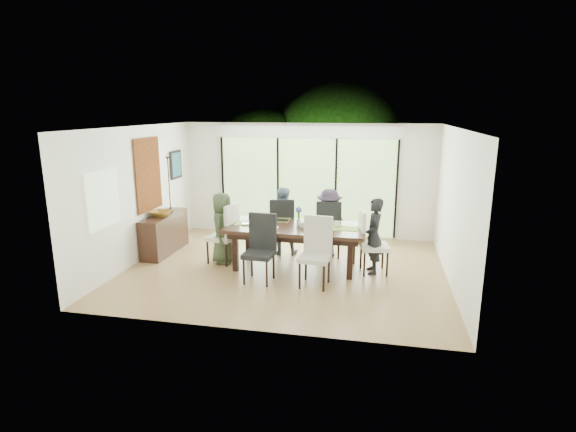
% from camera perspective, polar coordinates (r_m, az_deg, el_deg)
% --- Properties ---
extents(floor, '(6.00, 5.00, 0.01)m').
position_cam_1_polar(floor, '(8.74, -0.33, -6.80)').
color(floor, brown).
rests_on(floor, ground).
extents(ceiling, '(6.00, 5.00, 0.01)m').
position_cam_1_polar(ceiling, '(8.20, -0.36, 11.26)').
color(ceiling, white).
rests_on(ceiling, wall_back).
extents(wall_back, '(6.00, 0.02, 2.70)m').
position_cam_1_polar(wall_back, '(10.79, 2.41, 4.56)').
color(wall_back, white).
rests_on(wall_back, floor).
extents(wall_front, '(6.00, 0.02, 2.70)m').
position_cam_1_polar(wall_front, '(6.00, -5.30, -2.78)').
color(wall_front, silver).
rests_on(wall_front, floor).
extents(wall_left, '(0.02, 5.00, 2.70)m').
position_cam_1_polar(wall_left, '(9.44, -18.53, 2.57)').
color(wall_left, silver).
rests_on(wall_left, floor).
extents(wall_right, '(0.02, 5.00, 2.70)m').
position_cam_1_polar(wall_right, '(8.30, 20.45, 0.98)').
color(wall_right, beige).
rests_on(wall_right, floor).
extents(glass_doors, '(4.20, 0.02, 2.30)m').
position_cam_1_polar(glass_doors, '(10.78, 2.37, 3.74)').
color(glass_doors, '#598C3F').
rests_on(glass_doors, wall_back).
extents(blinds_header, '(4.40, 0.06, 0.28)m').
position_cam_1_polar(blinds_header, '(10.63, 2.43, 10.65)').
color(blinds_header, white).
rests_on(blinds_header, wall_back).
extents(mullion_a, '(0.05, 0.04, 2.30)m').
position_cam_1_polar(mullion_a, '(11.29, -8.24, 4.06)').
color(mullion_a, black).
rests_on(mullion_a, wall_back).
extents(mullion_b, '(0.05, 0.04, 2.30)m').
position_cam_1_polar(mullion_b, '(10.90, -1.28, 3.86)').
color(mullion_b, black).
rests_on(mullion_b, wall_back).
extents(mullion_c, '(0.05, 0.04, 2.30)m').
position_cam_1_polar(mullion_c, '(10.68, 6.08, 3.58)').
color(mullion_c, black).
rests_on(mullion_c, wall_back).
extents(mullion_d, '(0.05, 0.04, 2.30)m').
position_cam_1_polar(mullion_d, '(10.64, 13.61, 3.24)').
color(mullion_d, black).
rests_on(mullion_d, wall_back).
extents(side_window, '(0.02, 0.90, 1.00)m').
position_cam_1_polar(side_window, '(8.40, -22.41, 2.00)').
color(side_window, '#8CAD7F').
rests_on(side_window, wall_left).
extents(deck, '(6.00, 1.80, 0.10)m').
position_cam_1_polar(deck, '(11.94, 3.03, -1.44)').
color(deck, brown).
rests_on(deck, ground).
extents(rail_top, '(6.00, 0.08, 0.06)m').
position_cam_1_polar(rail_top, '(12.58, 3.61, 2.13)').
color(rail_top, brown).
rests_on(rail_top, deck).
extents(foliage_left, '(3.20, 3.20, 3.20)m').
position_cam_1_polar(foliage_left, '(13.76, -3.24, 6.87)').
color(foliage_left, '#14380F').
rests_on(foliage_left, ground).
extents(foliage_mid, '(4.00, 4.00, 4.00)m').
position_cam_1_polar(foliage_mid, '(13.93, 6.27, 8.38)').
color(foliage_mid, '#14380F').
rests_on(foliage_mid, ground).
extents(foliage_right, '(2.80, 2.80, 2.80)m').
position_cam_1_polar(foliage_right, '(13.15, 13.73, 5.40)').
color(foliage_right, '#14380F').
rests_on(foliage_right, ground).
extents(foliage_far, '(3.60, 3.60, 3.60)m').
position_cam_1_polar(foliage_far, '(14.76, 2.61, 8.03)').
color(foliage_far, '#14380F').
rests_on(foliage_far, ground).
extents(table_top, '(2.66, 1.22, 0.07)m').
position_cam_1_polar(table_top, '(8.61, 0.97, -1.50)').
color(table_top, black).
rests_on(table_top, floor).
extents(table_apron, '(2.44, 1.00, 0.11)m').
position_cam_1_polar(table_apron, '(8.64, 0.97, -2.14)').
color(table_apron, black).
rests_on(table_apron, floor).
extents(table_leg_fl, '(0.10, 0.10, 0.76)m').
position_cam_1_polar(table_leg_fl, '(8.59, -6.69, -4.52)').
color(table_leg_fl, black).
rests_on(table_leg_fl, floor).
extents(table_leg_fr, '(0.10, 0.10, 0.76)m').
position_cam_1_polar(table_leg_fr, '(8.20, 7.87, -5.44)').
color(table_leg_fr, black).
rests_on(table_leg_fr, floor).
extents(table_leg_bl, '(0.10, 0.10, 0.76)m').
position_cam_1_polar(table_leg_bl, '(9.38, -5.06, -2.93)').
color(table_leg_bl, black).
rests_on(table_leg_bl, floor).
extents(table_leg_br, '(0.10, 0.10, 0.76)m').
position_cam_1_polar(table_leg_br, '(9.02, 8.24, -3.69)').
color(table_leg_br, black).
rests_on(table_leg_br, floor).
extents(chair_left_end, '(0.60, 0.60, 1.22)m').
position_cam_1_polar(chair_left_end, '(9.05, -8.41, -2.14)').
color(chair_left_end, silver).
rests_on(chair_left_end, floor).
extents(chair_right_end, '(0.60, 0.60, 1.22)m').
position_cam_1_polar(chair_right_end, '(8.53, 10.94, -3.21)').
color(chair_right_end, white).
rests_on(chair_right_end, floor).
extents(chair_far_left, '(0.60, 0.60, 1.22)m').
position_cam_1_polar(chair_far_left, '(9.55, -0.75, -1.15)').
color(chair_far_left, black).
rests_on(chair_far_left, floor).
extents(chair_far_right, '(0.54, 0.54, 1.22)m').
position_cam_1_polar(chair_far_right, '(9.40, 5.22, -1.46)').
color(chair_far_right, black).
rests_on(chair_far_right, floor).
extents(chair_near_left, '(0.54, 0.54, 1.22)m').
position_cam_1_polar(chair_near_left, '(7.96, -3.74, -4.21)').
color(chair_near_left, black).
rests_on(chair_near_left, floor).
extents(chair_near_right, '(0.55, 0.55, 1.22)m').
position_cam_1_polar(chair_near_right, '(7.77, 3.42, -4.66)').
color(chair_near_right, beige).
rests_on(chair_near_right, floor).
extents(person_left_end, '(0.42, 0.67, 1.43)m').
position_cam_1_polar(person_left_end, '(9.02, -8.32, -1.50)').
color(person_left_end, '#39472F').
rests_on(person_left_end, floor).
extents(person_right_end, '(0.54, 0.74, 1.43)m').
position_cam_1_polar(person_right_end, '(8.50, 10.83, -2.53)').
color(person_right_end, black).
rests_on(person_right_end, floor).
extents(person_far_left, '(0.74, 0.55, 1.43)m').
position_cam_1_polar(person_far_left, '(9.51, -0.77, -0.57)').
color(person_far_left, slate).
rests_on(person_far_left, floor).
extents(person_far_right, '(0.68, 0.44, 1.43)m').
position_cam_1_polar(person_far_right, '(9.35, 5.22, -0.87)').
color(person_far_right, '#2C2233').
rests_on(person_far_right, floor).
extents(placemat_left, '(0.49, 0.35, 0.01)m').
position_cam_1_polar(placemat_left, '(8.82, -5.10, -0.94)').
color(placemat_left, '#72A23A').
rests_on(placemat_left, table_top).
extents(placemat_right, '(0.49, 0.35, 0.01)m').
position_cam_1_polar(placemat_right, '(8.49, 7.29, -1.58)').
color(placemat_right, '#7CAA3D').
rests_on(placemat_right, table_top).
extents(placemat_far_l, '(0.49, 0.35, 0.01)m').
position_cam_1_polar(placemat_far_l, '(9.07, -1.35, -0.49)').
color(placemat_far_l, olive).
rests_on(placemat_far_l, table_top).
extents(placemat_far_r, '(0.49, 0.35, 0.01)m').
position_cam_1_polar(placemat_far_r, '(8.91, 4.93, -0.80)').
color(placemat_far_r, '#84A93C').
rests_on(placemat_far_r, table_top).
extents(placemat_paper, '(0.49, 0.35, 0.01)m').
position_cam_1_polar(placemat_paper, '(8.44, -3.08, -1.58)').
color(placemat_paper, white).
rests_on(placemat_paper, table_top).
extents(tablet_far_l, '(0.29, 0.20, 0.01)m').
position_cam_1_polar(tablet_far_l, '(9.00, -0.80, -0.53)').
color(tablet_far_l, black).
rests_on(tablet_far_l, table_top).
extents(tablet_far_r, '(0.27, 0.19, 0.01)m').
position_cam_1_polar(tablet_far_r, '(8.86, 4.57, -0.80)').
color(tablet_far_r, black).
rests_on(tablet_far_r, table_top).
extents(papers, '(0.33, 0.24, 0.00)m').
position_cam_1_polar(papers, '(8.46, 5.58, -1.59)').
color(papers, white).
rests_on(papers, table_top).
extents(platter_base, '(0.29, 0.29, 0.03)m').
position_cam_1_polar(platter_base, '(8.43, -3.08, -1.47)').
color(platter_base, white).
rests_on(platter_base, table_top).
extents(platter_snacks, '(0.22, 0.22, 0.02)m').
position_cam_1_polar(platter_snacks, '(8.43, -3.08, -1.34)').
color(platter_snacks, '#C48117').
rests_on(platter_snacks, table_top).
extents(vase, '(0.09, 0.09, 0.13)m').
position_cam_1_polar(vase, '(8.63, 1.36, -0.79)').
color(vase, silver).
rests_on(vase, table_top).
extents(hyacinth_stems, '(0.04, 0.04, 0.18)m').
position_cam_1_polar(hyacinth_stems, '(8.60, 1.37, 0.07)').
color(hyacinth_stems, '#337226').
rests_on(hyacinth_stems, table_top).
extents(hyacinth_blooms, '(0.12, 0.12, 0.12)m').
position_cam_1_polar(hyacinth_blooms, '(8.57, 1.37, 0.79)').
color(hyacinth_blooms, '#4654B0').
rests_on(hyacinth_blooms, table_top).
extents(laptop, '(0.42, 0.35, 0.03)m').
position_cam_1_polar(laptop, '(8.70, -4.66, -1.07)').
color(laptop, silver).
rests_on(laptop, table_top).
extents(cup_a, '(0.17, 0.17, 0.11)m').
position_cam_1_polar(cup_a, '(8.88, -3.29, -0.48)').
color(cup_a, white).
rests_on(cup_a, table_top).
extents(cup_b, '(0.14, 0.14, 0.10)m').
position_cam_1_polar(cup_b, '(8.47, 1.85, -1.17)').
color(cup_b, white).
rests_on(cup_b, table_top).
extents(cup_c, '(0.19, 0.19, 0.11)m').
position_cam_1_polar(cup_c, '(8.58, 6.36, -1.04)').
color(cup_c, white).
rests_on(cup_c, table_top).
extents(book, '(0.29, 0.31, 0.02)m').
position_cam_1_polar(book, '(8.61, 2.67, -1.22)').
color(book, white).
rests_on(book, table_top).
extents(sideboard, '(0.42, 1.48, 0.83)m').
position_cam_1_polar(sideboard, '(9.98, -15.40, -2.16)').
color(sideboard, black).
rests_on(sideboard, floor).
extents(bowl, '(0.44, 0.44, 0.11)m').
position_cam_1_polar(bowl, '(9.78, -15.83, 0.34)').
color(bowl, brown).
rests_on(bowl, sideboard).
extents(candlestick_base, '(0.09, 0.09, 0.04)m').
position_cam_1_polar(candlestick_base, '(10.18, -14.67, 0.71)').
color(candlestick_base, black).
rests_on(candlestick_base, sideboard).
extents(candlestick_shaft, '(0.02, 0.02, 1.15)m').
position_cam_1_polar(candlestick_shaft, '(10.07, -14.87, 3.94)').
color(candlestick_shaft, black).
rests_on(candlestick_shaft, sideboard).
extents(candlestick_pan, '(0.09, 0.09, 0.03)m').
position_cam_1_polar(candlestick_pan, '(10.00, -15.07, 7.18)').
color(candlestick_pan, black).
rests_on(candlestick_pan, sideboard).
extents(candle, '(0.03, 0.03, 0.09)m').
position_cam_1_polar(candle, '(9.99, -15.09, 7.49)').
color(candle, silver).
rests_on(candle, sideboard).
extents(tapestry, '(0.02, 1.00, 1.50)m').
position_cam_1_polar(tapestry, '(9.71, -17.32, 5.04)').
color(tapestry, '#883A13').
rests_on(tapestry, wall_left).
extents(art_frame, '(0.03, 0.55, 0.65)m').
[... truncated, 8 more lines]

